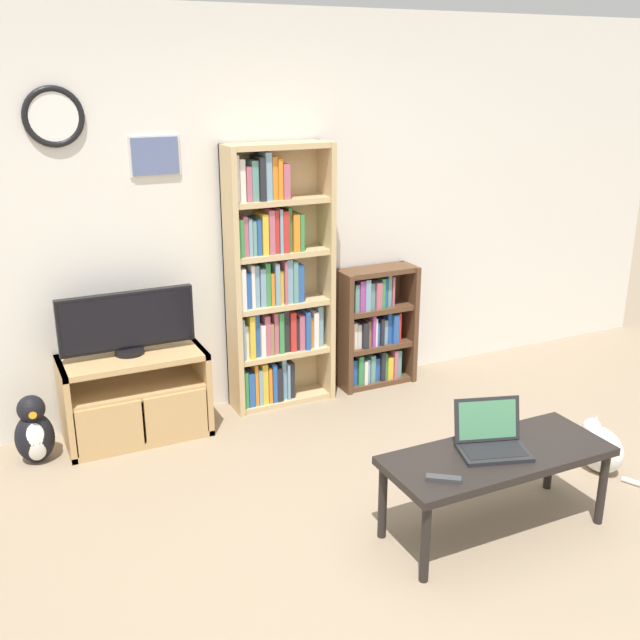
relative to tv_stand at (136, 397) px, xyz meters
name	(u,v)px	position (x,y,z in m)	size (l,w,h in m)	color
ground_plane	(452,588)	(0.94, -2.08, -0.28)	(18.00, 18.00, 0.00)	gray
wall_back	(255,215)	(0.93, 0.28, 1.02)	(7.03, 0.09, 2.60)	silver
tv_stand	(136,397)	(0.00, 0.00, 0.00)	(0.88, 0.42, 0.55)	tan
television	(127,323)	(-0.01, 0.04, 0.48)	(0.82, 0.18, 0.40)	black
bookshelf_tall	(274,284)	(0.99, 0.12, 0.58)	(0.71, 0.24, 1.78)	tan
bookshelf_short	(373,329)	(1.77, 0.12, 0.14)	(0.58, 0.24, 0.88)	brown
coffee_table	(497,461)	(1.39, -1.79, 0.11)	(1.15, 0.46, 0.44)	black
laptop	(491,438)	(1.37, -1.74, 0.22)	(0.40, 0.35, 0.24)	#232326
remote_near_laptop	(444,479)	(0.99, -1.89, 0.17)	(0.16, 0.13, 0.02)	#38383A
cat	(599,448)	(2.32, -1.57, -0.14)	(0.22, 0.47, 0.31)	white
penguin_figurine	(34,432)	(-0.62, -0.05, -0.09)	(0.23, 0.20, 0.42)	black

